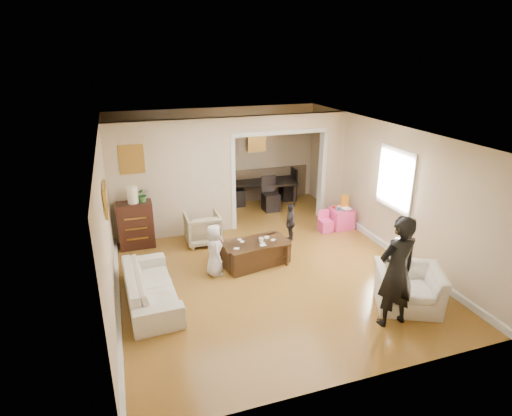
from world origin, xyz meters
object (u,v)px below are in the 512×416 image
object	(u,v)px
coffee_cup	(261,240)
armchair_front	(408,287)
child_kneel_b	(217,244)
adult_person	(397,272)
child_kneel_a	(214,250)
armchair_back	(203,228)
child_toddler	(290,223)
dining_table	(263,191)
coffee_table	(255,253)
dresser	(136,225)
table_lamp	(132,195)
play_table	(341,218)
sofa	(151,286)
cyan_cup	(339,208)

from	to	relation	value
coffee_cup	armchair_front	bearing A→B (deg)	-49.39
coffee_cup	child_kneel_b	world-z (taller)	child_kneel_b
adult_person	child_kneel_a	distance (m)	3.24
adult_person	armchair_back	bearing A→B (deg)	-64.46
coffee_cup	child_toddler	bearing A→B (deg)	40.10
armchair_front	child_toddler	world-z (taller)	child_toddler
armchair_back	dining_table	size ratio (longest dim) A/B	0.41
coffee_table	child_kneel_a	world-z (taller)	child_kneel_a
child_toddler	adult_person	bearing A→B (deg)	43.44
coffee_table	child_kneel_a	size ratio (longest dim) A/B	1.27
coffee_table	child_kneel_a	distance (m)	0.90
dining_table	armchair_back	bearing A→B (deg)	-121.06
dresser	table_lamp	xyz separation A→B (m)	(0.00, 0.00, 0.68)
play_table	child_kneel_b	size ratio (longest dim) A/B	0.60
dresser	child_toddler	xyz separation A→B (m)	(3.20, -0.80, -0.06)
dining_table	child_kneel_b	world-z (taller)	child_kneel_b
dining_table	child_kneel_a	size ratio (longest dim) A/B	1.85
child_kneel_b	armchair_back	bearing A→B (deg)	-27.73
dining_table	armchair_front	bearing A→B (deg)	-69.38
dresser	coffee_cup	bearing A→B (deg)	-35.38
child_kneel_b	table_lamp	bearing A→B (deg)	17.08
play_table	coffee_table	bearing A→B (deg)	-156.48
coffee_table	child_kneel_b	world-z (taller)	child_kneel_b
table_lamp	adult_person	bearing A→B (deg)	-48.87
dresser	child_toddler	size ratio (longest dim) A/B	1.13
child_toddler	table_lamp	bearing A→B (deg)	-66.18
dresser	armchair_front	bearing A→B (deg)	-42.41
child_kneel_a	child_toddler	size ratio (longest dim) A/B	1.12
table_lamp	child_kneel_a	xyz separation A→B (m)	(1.30, -1.70, -0.68)
table_lamp	coffee_table	world-z (taller)	table_lamp
dining_table	child_kneel_b	bearing A→B (deg)	-109.06
armchair_back	armchair_front	size ratio (longest dim) A/B	0.73
child_toddler	coffee_table	bearing A→B (deg)	-16.66
play_table	dining_table	xyz separation A→B (m)	(-1.18, 2.25, 0.09)
sofa	cyan_cup	xyz separation A→B (m)	(4.46, 1.74, 0.22)
cyan_cup	play_table	bearing A→B (deg)	26.57
coffee_cup	child_kneel_a	size ratio (longest dim) A/B	0.10
armchair_front	child_kneel_b	xyz separation A→B (m)	(-2.60, 2.45, 0.07)
sofa	coffee_table	distance (m)	2.19
armchair_front	table_lamp	xyz separation A→B (m)	(-4.05, 3.70, 0.84)
armchair_back	table_lamp	size ratio (longest dim) A/B	2.07
coffee_table	coffee_cup	world-z (taller)	coffee_cup
dresser	play_table	size ratio (longest dim) A/B	2.03
play_table	child_kneel_b	xyz separation A→B (m)	(-3.19, -0.78, 0.17)
armchair_back	child_kneel_b	size ratio (longest dim) A/B	0.92
sofa	child_toddler	xyz separation A→B (m)	(3.12, 1.46, 0.15)
dresser	child_kneel_b	xyz separation A→B (m)	(1.45, -1.25, -0.09)
dining_table	adult_person	bearing A→B (deg)	-74.96
coffee_table	adult_person	bearing A→B (deg)	-61.11
coffee_table	dining_table	bearing A→B (deg)	68.47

